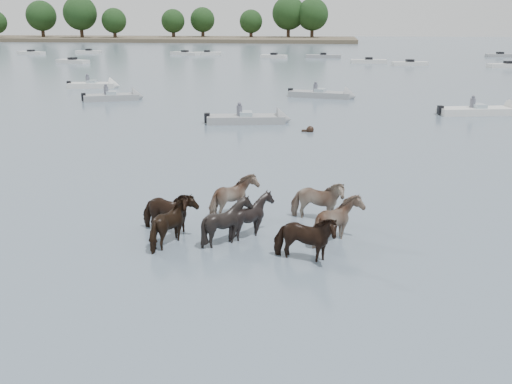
# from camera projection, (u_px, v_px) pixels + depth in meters

# --- Properties ---
(ground) EXTENTS (400.00, 400.00, 0.00)m
(ground) POSITION_uv_depth(u_px,v_px,m) (197.00, 247.00, 16.20)
(ground) COLOR #4C5C6D
(ground) RESTS_ON ground
(shoreline) EXTENTS (160.00, 30.00, 1.00)m
(shoreline) POSITION_uv_depth(u_px,v_px,m) (86.00, 39.00, 166.85)
(shoreline) COLOR #4C4233
(shoreline) RESTS_ON ground
(pony_herd) EXTENTS (7.09, 4.79, 1.55)m
(pony_herd) POSITION_uv_depth(u_px,v_px,m) (251.00, 217.00, 16.87)
(pony_herd) COLOR black
(pony_herd) RESTS_ON ground
(swimming_pony) EXTENTS (0.72, 0.44, 0.44)m
(swimming_pony) POSITION_uv_depth(u_px,v_px,m) (309.00, 130.00, 32.65)
(swimming_pony) COLOR black
(swimming_pony) RESTS_ON ground
(motorboat_a) EXTENTS (5.00, 3.34, 1.92)m
(motorboat_a) POSITION_uv_depth(u_px,v_px,m) (120.00, 97.00, 45.36)
(motorboat_a) COLOR gray
(motorboat_a) RESTS_ON ground
(motorboat_b) EXTENTS (5.61, 2.58, 1.92)m
(motorboat_b) POSITION_uv_depth(u_px,v_px,m) (258.00, 119.00, 35.41)
(motorboat_b) COLOR gray
(motorboat_b) RESTS_ON ground
(motorboat_c) EXTENTS (5.89, 2.83, 1.92)m
(motorboat_c) POSITION_uv_depth(u_px,v_px,m) (329.00, 95.00, 46.58)
(motorboat_c) COLOR gray
(motorboat_c) RESTS_ON ground
(motorboat_d) EXTENTS (6.09, 2.89, 1.92)m
(motorboat_d) POSITION_uv_depth(u_px,v_px,m) (489.00, 111.00, 38.56)
(motorboat_d) COLOR silver
(motorboat_d) RESTS_ON ground
(motorboat_f) EXTENTS (5.05, 2.38, 1.92)m
(motorboat_f) POSITION_uv_depth(u_px,v_px,m) (100.00, 85.00, 53.22)
(motorboat_f) COLOR silver
(motorboat_f) RESTS_ON ground
(distant_flotilla) EXTENTS (107.48, 25.91, 0.93)m
(distant_flotilla) POSITION_uv_depth(u_px,v_px,m) (314.00, 58.00, 89.66)
(distant_flotilla) COLOR silver
(distant_flotilla) RESTS_ON ground
(treeline) EXTENTS (147.92, 21.97, 12.58)m
(treeline) POSITION_uv_depth(u_px,v_px,m) (98.00, 17.00, 165.29)
(treeline) COLOR #382619
(treeline) RESTS_ON ground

